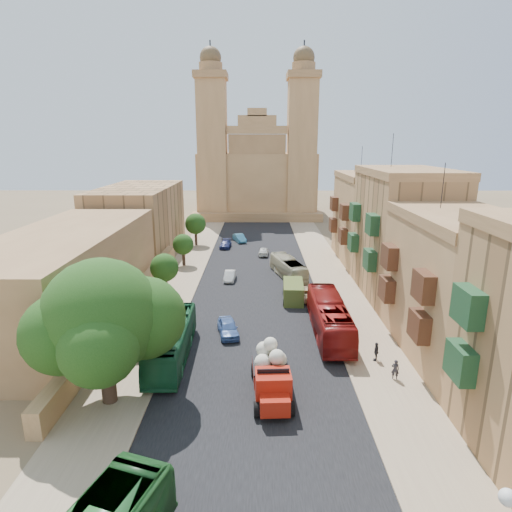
{
  "coord_description": "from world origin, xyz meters",
  "views": [
    {
      "loc": [
        0.23,
        -20.66,
        16.48
      ],
      "look_at": [
        0.0,
        26.0,
        4.0
      ],
      "focal_mm": 30.0,
      "sensor_mm": 36.0,
      "label": 1
    }
  ],
  "objects_px": {
    "pedestrian_c": "(376,352)",
    "street_tree_b": "(164,268)",
    "pedestrian_a": "(395,369)",
    "olive_pickup": "(293,292)",
    "bus_green_north": "(172,341)",
    "bus_red_east": "(329,317)",
    "church": "(257,173)",
    "car_blue_a": "(228,328)",
    "bus_cream_east": "(288,268)",
    "street_tree_a": "(134,313)",
    "ficus_tree": "(104,320)",
    "car_dkblue": "(226,244)",
    "car_blue_b": "(240,238)",
    "car_white_a": "(230,276)",
    "red_truck": "(271,373)",
    "street_tree_d": "(195,224)",
    "street_tree_c": "(183,245)",
    "car_cream": "(302,293)"
  },
  "relations": [
    {
      "from": "red_truck",
      "to": "pedestrian_c",
      "type": "distance_m",
      "value": 9.54
    },
    {
      "from": "street_tree_a",
      "to": "pedestrian_a",
      "type": "distance_m",
      "value": 20.83
    },
    {
      "from": "street_tree_b",
      "to": "bus_red_east",
      "type": "distance_m",
      "value": 19.26
    },
    {
      "from": "church",
      "to": "car_white_a",
      "type": "distance_m",
      "value": 50.13
    },
    {
      "from": "ficus_tree",
      "to": "red_truck",
      "type": "bearing_deg",
      "value": 4.38
    },
    {
      "from": "car_blue_a",
      "to": "car_blue_b",
      "type": "relative_size",
      "value": 1.01
    },
    {
      "from": "bus_green_north",
      "to": "car_blue_a",
      "type": "height_order",
      "value": "bus_green_north"
    },
    {
      "from": "ficus_tree",
      "to": "car_dkblue",
      "type": "relative_size",
      "value": 2.41
    },
    {
      "from": "car_blue_b",
      "to": "street_tree_a",
      "type": "bearing_deg",
      "value": -119.39
    },
    {
      "from": "street_tree_c",
      "to": "car_blue_a",
      "type": "bearing_deg",
      "value": -70.99
    },
    {
      "from": "ficus_tree",
      "to": "car_dkblue",
      "type": "xyz_separation_m",
      "value": [
        4.41,
        42.13,
        -5.13
      ]
    },
    {
      "from": "ficus_tree",
      "to": "pedestrian_a",
      "type": "relative_size",
      "value": 6.42
    },
    {
      "from": "bus_red_east",
      "to": "car_white_a",
      "type": "height_order",
      "value": "bus_red_east"
    },
    {
      "from": "bus_cream_east",
      "to": "car_white_a",
      "type": "relative_size",
      "value": 2.54
    },
    {
      "from": "car_cream",
      "to": "bus_green_north",
      "type": "bearing_deg",
      "value": 41.43
    },
    {
      "from": "pedestrian_a",
      "to": "church",
      "type": "bearing_deg",
      "value": -66.97
    },
    {
      "from": "church",
      "to": "street_tree_c",
      "type": "height_order",
      "value": "church"
    },
    {
      "from": "ficus_tree",
      "to": "car_dkblue",
      "type": "bearing_deg",
      "value": 84.02
    },
    {
      "from": "bus_red_east",
      "to": "church",
      "type": "bearing_deg",
      "value": -84.02
    },
    {
      "from": "ficus_tree",
      "to": "bus_cream_east",
      "type": "xyz_separation_m",
      "value": [
        13.41,
        26.6,
        -4.48
      ]
    },
    {
      "from": "bus_green_north",
      "to": "bus_cream_east",
      "type": "height_order",
      "value": "bus_green_north"
    },
    {
      "from": "car_blue_a",
      "to": "bus_cream_east",
      "type": "bearing_deg",
      "value": 57.35
    },
    {
      "from": "olive_pickup",
      "to": "bus_green_north",
      "type": "relative_size",
      "value": 0.45
    },
    {
      "from": "street_tree_b",
      "to": "car_white_a",
      "type": "xyz_separation_m",
      "value": [
        6.76,
        5.4,
        -2.61
      ]
    },
    {
      "from": "car_dkblue",
      "to": "ficus_tree",
      "type": "bearing_deg",
      "value": -92.92
    },
    {
      "from": "bus_green_north",
      "to": "car_dkblue",
      "type": "bearing_deg",
      "value": 86.56
    },
    {
      "from": "car_blue_b",
      "to": "car_dkblue",
      "type": "bearing_deg",
      "value": -135.47
    },
    {
      "from": "pedestrian_c",
      "to": "street_tree_b",
      "type": "bearing_deg",
      "value": -104.19
    },
    {
      "from": "street_tree_d",
      "to": "pedestrian_a",
      "type": "xyz_separation_m",
      "value": [
        20.05,
        -41.21,
        -2.76
      ]
    },
    {
      "from": "street_tree_b",
      "to": "bus_red_east",
      "type": "relative_size",
      "value": 0.42
    },
    {
      "from": "bus_cream_east",
      "to": "pedestrian_a",
      "type": "distance_m",
      "value": 24.59
    },
    {
      "from": "car_cream",
      "to": "street_tree_a",
      "type": "bearing_deg",
      "value": 28.65
    },
    {
      "from": "ficus_tree",
      "to": "bus_green_north",
      "type": "bearing_deg",
      "value": 62.99
    },
    {
      "from": "olive_pickup",
      "to": "car_blue_b",
      "type": "bearing_deg",
      "value": 104.01
    },
    {
      "from": "olive_pickup",
      "to": "car_blue_b",
      "type": "height_order",
      "value": "olive_pickup"
    },
    {
      "from": "car_cream",
      "to": "car_dkblue",
      "type": "bearing_deg",
      "value": -74.51
    },
    {
      "from": "street_tree_d",
      "to": "car_blue_a",
      "type": "relative_size",
      "value": 1.3
    },
    {
      "from": "bus_red_east",
      "to": "bus_cream_east",
      "type": "height_order",
      "value": "bus_red_east"
    },
    {
      "from": "red_truck",
      "to": "bus_red_east",
      "type": "height_order",
      "value": "red_truck"
    },
    {
      "from": "church",
      "to": "car_blue_b",
      "type": "relative_size",
      "value": 9.09
    },
    {
      "from": "pedestrian_a",
      "to": "car_white_a",
      "type": "bearing_deg",
      "value": -44.48
    },
    {
      "from": "car_blue_a",
      "to": "pedestrian_a",
      "type": "xyz_separation_m",
      "value": [
        12.47,
        -7.21,
        0.07
      ]
    },
    {
      "from": "red_truck",
      "to": "car_blue_a",
      "type": "height_order",
      "value": "red_truck"
    },
    {
      "from": "ficus_tree",
      "to": "street_tree_c",
      "type": "bearing_deg",
      "value": 91.05
    },
    {
      "from": "pedestrian_a",
      "to": "pedestrian_c",
      "type": "bearing_deg",
      "value": -61.32
    },
    {
      "from": "bus_green_north",
      "to": "bus_red_east",
      "type": "xyz_separation_m",
      "value": [
        13.0,
        4.48,
        0.1
      ]
    },
    {
      "from": "ficus_tree",
      "to": "car_cream",
      "type": "distance_m",
      "value": 24.51
    },
    {
      "from": "bus_cream_east",
      "to": "car_dkblue",
      "type": "relative_size",
      "value": 2.21
    },
    {
      "from": "bus_cream_east",
      "to": "pedestrian_a",
      "type": "xyz_separation_m",
      "value": [
        6.05,
        -23.82,
        -0.48
      ]
    },
    {
      "from": "car_cream",
      "to": "car_dkblue",
      "type": "distance_m",
      "value": 25.04
    }
  ]
}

